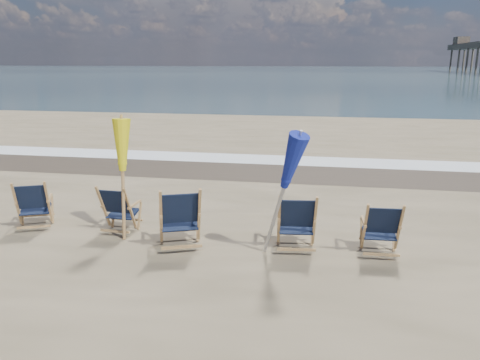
{
  "coord_description": "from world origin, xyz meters",
  "views": [
    {
      "loc": [
        1.41,
        -5.64,
        2.94
      ],
      "look_at": [
        0.0,
        2.2,
        0.9
      ],
      "focal_mm": 35.0,
      "sensor_mm": 36.0,
      "label": 1
    }
  ],
  "objects_px": {
    "beach_chair_1": "(130,211)",
    "umbrella_yellow": "(121,152)",
    "beach_chair_0": "(48,204)",
    "beach_chair_4": "(399,230)",
    "beach_chair_2": "(199,217)",
    "beach_chair_3": "(315,223)",
    "umbrella_blue": "(280,159)"
  },
  "relations": [
    {
      "from": "beach_chair_1",
      "to": "umbrella_yellow",
      "type": "relative_size",
      "value": 0.45
    },
    {
      "from": "beach_chair_0",
      "to": "umbrella_yellow",
      "type": "distance_m",
      "value": 1.85
    },
    {
      "from": "beach_chair_0",
      "to": "beach_chair_4",
      "type": "bearing_deg",
      "value": 153.18
    },
    {
      "from": "beach_chair_2",
      "to": "beach_chair_4",
      "type": "bearing_deg",
      "value": 161.9
    },
    {
      "from": "beach_chair_3",
      "to": "beach_chair_4",
      "type": "distance_m",
      "value": 1.27
    },
    {
      "from": "beach_chair_0",
      "to": "beach_chair_3",
      "type": "distance_m",
      "value": 4.7
    },
    {
      "from": "beach_chair_1",
      "to": "umbrella_yellow",
      "type": "xyz_separation_m",
      "value": [
        -0.03,
        -0.15,
        1.05
      ]
    },
    {
      "from": "beach_chair_3",
      "to": "umbrella_blue",
      "type": "bearing_deg",
      "value": 23.19
    },
    {
      "from": "beach_chair_0",
      "to": "beach_chair_4",
      "type": "distance_m",
      "value": 5.96
    },
    {
      "from": "beach_chair_0",
      "to": "beach_chair_1",
      "type": "bearing_deg",
      "value": 153.82
    },
    {
      "from": "beach_chair_2",
      "to": "beach_chair_3",
      "type": "xyz_separation_m",
      "value": [
        1.8,
        0.15,
        -0.04
      ]
    },
    {
      "from": "umbrella_yellow",
      "to": "beach_chair_2",
      "type": "bearing_deg",
      "value": -9.87
    },
    {
      "from": "umbrella_yellow",
      "to": "umbrella_blue",
      "type": "height_order",
      "value": "umbrella_blue"
    },
    {
      "from": "beach_chair_0",
      "to": "umbrella_blue",
      "type": "bearing_deg",
      "value": 147.74
    },
    {
      "from": "beach_chair_0",
      "to": "umbrella_blue",
      "type": "distance_m",
      "value": 4.34
    },
    {
      "from": "beach_chair_4",
      "to": "umbrella_yellow",
      "type": "bearing_deg",
      "value": -3.23
    },
    {
      "from": "beach_chair_0",
      "to": "beach_chair_3",
      "type": "height_order",
      "value": "beach_chair_3"
    },
    {
      "from": "beach_chair_0",
      "to": "beach_chair_1",
      "type": "height_order",
      "value": "beach_chair_0"
    },
    {
      "from": "beach_chair_0",
      "to": "umbrella_yellow",
      "type": "xyz_separation_m",
      "value": [
        1.53,
        -0.2,
        1.03
      ]
    },
    {
      "from": "beach_chair_3",
      "to": "beach_chair_2",
      "type": "bearing_deg",
      "value": -1.47
    },
    {
      "from": "beach_chair_4",
      "to": "beach_chair_1",
      "type": "bearing_deg",
      "value": -5.13
    },
    {
      "from": "beach_chair_1",
      "to": "beach_chair_3",
      "type": "distance_m",
      "value": 3.14
    },
    {
      "from": "beach_chair_0",
      "to": "beach_chair_1",
      "type": "relative_size",
      "value": 1.04
    },
    {
      "from": "beach_chair_3",
      "to": "umbrella_blue",
      "type": "xyz_separation_m",
      "value": [
        -0.53,
        -0.3,
        1.06
      ]
    },
    {
      "from": "beach_chair_1",
      "to": "beach_chair_2",
      "type": "bearing_deg",
      "value": 166.27
    },
    {
      "from": "beach_chair_1",
      "to": "beach_chair_0",
      "type": "bearing_deg",
      "value": 0.52
    },
    {
      "from": "umbrella_yellow",
      "to": "umbrella_blue",
      "type": "xyz_separation_m",
      "value": [
        2.64,
        -0.38,
        0.05
      ]
    },
    {
      "from": "beach_chair_0",
      "to": "beach_chair_2",
      "type": "xyz_separation_m",
      "value": [
        2.89,
        -0.43,
        0.07
      ]
    },
    {
      "from": "umbrella_blue",
      "to": "beach_chair_2",
      "type": "bearing_deg",
      "value": 173.48
    },
    {
      "from": "beach_chair_4",
      "to": "umbrella_yellow",
      "type": "distance_m",
      "value": 4.55
    },
    {
      "from": "umbrella_blue",
      "to": "beach_chair_3",
      "type": "bearing_deg",
      "value": 29.56
    },
    {
      "from": "beach_chair_3",
      "to": "umbrella_blue",
      "type": "relative_size",
      "value": 0.48
    }
  ]
}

